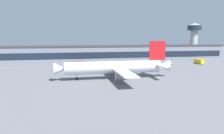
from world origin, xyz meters
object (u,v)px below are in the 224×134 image
at_px(traffic_cone_1, 102,85).
at_px(fuel_truck, 199,61).
at_px(airliner, 116,67).
at_px(control_tower, 194,37).
at_px(pushback_tractor, 149,64).
at_px(belt_loader, 169,63).
at_px(stair_truck, 80,64).
at_px(traffic_cone_0, 77,88).

bearing_deg(traffic_cone_1, fuel_truck, 33.55).
distance_m(airliner, traffic_cone_1, 15.86).
xyz_separation_m(control_tower, fuel_truck, (-9.59, -23.01, -17.57)).
distance_m(fuel_truck, pushback_tractor, 39.14).
relative_size(control_tower, traffic_cone_1, 42.79).
bearing_deg(airliner, belt_loader, 40.45).
xyz_separation_m(airliner, traffic_cone_1, (-8.49, -12.41, -5.07)).
relative_size(stair_truck, belt_loader, 0.90).
xyz_separation_m(stair_truck, pushback_tractor, (47.87, -1.30, -0.93)).
bearing_deg(traffic_cone_1, traffic_cone_0, -163.86).
height_order(belt_loader, traffic_cone_1, belt_loader).
bearing_deg(airliner, traffic_cone_1, -124.38).
xyz_separation_m(control_tower, belt_loader, (-34.12, -23.51, -18.30)).
bearing_deg(belt_loader, traffic_cone_0, -139.75).
relative_size(airliner, pushback_tractor, 11.09).
xyz_separation_m(belt_loader, pushback_tractor, (-14.60, 0.07, -0.10)).
bearing_deg(pushback_tractor, traffic_cone_0, -132.56).
bearing_deg(fuel_truck, airliner, -150.36).
height_order(stair_truck, pushback_tractor, stair_truck).
bearing_deg(control_tower, traffic_cone_0, -141.59).
relative_size(pushback_tractor, traffic_cone_0, 8.24).
bearing_deg(traffic_cone_0, pushback_tractor, 47.44).
height_order(stair_truck, traffic_cone_0, stair_truck).
bearing_deg(control_tower, airliner, -141.90).
height_order(pushback_tractor, traffic_cone_0, pushback_tractor).
bearing_deg(airliner, control_tower, 38.10).
bearing_deg(airliner, stair_truck, 109.71).
relative_size(control_tower, pushback_tractor, 6.29).
bearing_deg(traffic_cone_0, control_tower, 38.41).
distance_m(airliner, control_tower, 104.63).
xyz_separation_m(fuel_truck, traffic_cone_0, (-90.38, -56.24, -1.58)).
xyz_separation_m(stair_truck, traffic_cone_1, (6.51, -54.26, -1.61)).
xyz_separation_m(fuel_truck, pushback_tractor, (-39.13, -0.43, -0.83)).
relative_size(traffic_cone_0, traffic_cone_1, 0.83).
bearing_deg(traffic_cone_1, belt_loader, 43.38).
distance_m(pushback_tractor, traffic_cone_0, 75.77).
bearing_deg(fuel_truck, control_tower, 67.38).
xyz_separation_m(airliner, stair_truck, (-15.00, 41.85, -3.46)).
bearing_deg(fuel_truck, traffic_cone_1, -146.45).
relative_size(airliner, belt_loader, 8.22).
bearing_deg(pushback_tractor, airliner, -129.03).
relative_size(airliner, fuel_truck, 6.50).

